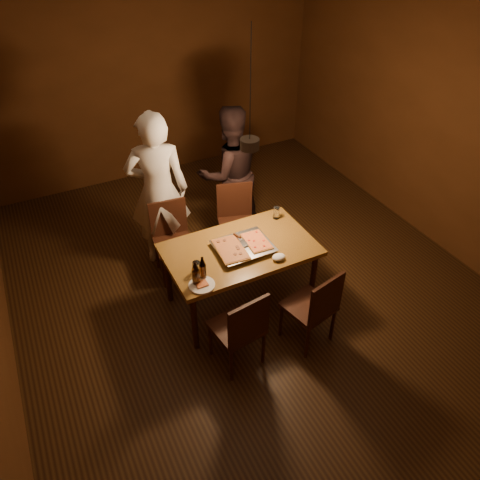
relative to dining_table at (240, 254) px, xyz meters
name	(u,v)px	position (x,y,z in m)	size (l,w,h in m)	color
room_shell	(249,177)	(0.20, 0.21, 0.72)	(6.00, 6.00, 6.00)	#3D2610
dining_table	(240,254)	(0.00, 0.00, 0.00)	(1.50, 0.90, 0.75)	olive
chair_far_left	(171,232)	(-0.44, 0.83, -0.14)	(0.46, 0.46, 0.49)	#38190F
chair_far_right	(236,214)	(0.36, 0.83, -0.14)	(0.52, 0.52, 0.49)	#38190F
chair_near_left	(242,325)	(-0.36, -0.75, -0.14)	(0.47, 0.47, 0.49)	#38190F
chair_near_right	(316,303)	(0.38, -0.83, -0.14)	(0.50, 0.50, 0.49)	#38190F
pizza_tray	(243,247)	(0.02, -0.03, 0.10)	(0.55, 0.45, 0.05)	silver
pizza_meat	(231,249)	(-0.12, -0.04, 0.13)	(0.26, 0.42, 0.02)	maroon
pizza_cheese	(256,241)	(0.16, -0.04, 0.13)	(0.22, 0.34, 0.02)	gold
spatula	(244,243)	(0.03, -0.02, 0.14)	(0.09, 0.24, 0.04)	silver
beer_bottle_a	(196,273)	(-0.59, -0.29, 0.21)	(0.07, 0.07, 0.26)	black
beer_bottle_b	(203,268)	(-0.50, -0.24, 0.20)	(0.06, 0.06, 0.24)	black
water_glass_left	(197,267)	(-0.53, -0.14, 0.13)	(0.08, 0.08, 0.12)	silver
water_glass_right	(276,213)	(0.58, 0.29, 0.14)	(0.07, 0.07, 0.14)	silver
plate_slice	(202,285)	(-0.56, -0.33, 0.08)	(0.24, 0.24, 0.03)	white
napkin	(279,257)	(0.25, -0.33, 0.10)	(0.13, 0.10, 0.06)	white
diner_white	(158,191)	(-0.46, 1.10, 0.26)	(0.68, 0.45, 1.87)	silver
diner_dark	(230,173)	(0.49, 1.26, 0.17)	(0.82, 0.64, 1.69)	black
pendant_lamp	(250,143)	(0.20, 0.21, 1.08)	(0.18, 0.18, 1.10)	black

